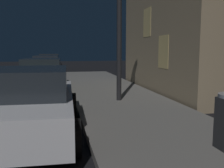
{
  "coord_description": "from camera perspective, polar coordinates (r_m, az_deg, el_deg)",
  "views": [
    {
      "loc": [
        3.44,
        -1.72,
        1.81
      ],
      "look_at": [
        4.14,
        1.52,
        1.37
      ],
      "focal_mm": 41.79,
      "sensor_mm": 36.0,
      "label": 1
    }
  ],
  "objects": [
    {
      "name": "car_green",
      "position": [
        11.76,
        -14.99,
        1.88
      ],
      "size": [
        2.14,
        4.31,
        1.43
      ],
      "color": "#19592D",
      "rests_on": "ground"
    },
    {
      "name": "car_black",
      "position": [
        24.21,
        -13.58,
        4.71
      ],
      "size": [
        2.11,
        4.41,
        1.43
      ],
      "color": "black",
      "rests_on": "ground"
    },
    {
      "name": "car_white",
      "position": [
        5.76,
        -17.88,
        -3.91
      ],
      "size": [
        2.21,
        4.35,
        1.43
      ],
      "color": "silver",
      "rests_on": "ground"
    },
    {
      "name": "car_blue",
      "position": [
        17.7,
        -14.07,
        3.76
      ],
      "size": [
        2.1,
        4.08,
        1.43
      ],
      "color": "navy",
      "rests_on": "ground"
    }
  ]
}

